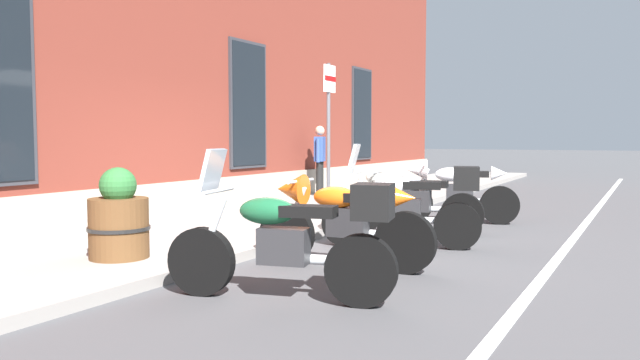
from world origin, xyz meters
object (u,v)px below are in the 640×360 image
(motorcycle_orange_sport, at_px, (337,217))
(motorcycle_grey_naked, at_px, (411,202))
(motorcycle_silver_touring, at_px, (409,205))
(pedestrian_blue_top, at_px, (320,157))
(motorcycle_white_sport, at_px, (452,189))
(barrel_planter, at_px, (119,220))
(parking_sign, at_px, (329,119))
(motorcycle_green_touring, at_px, (291,239))

(motorcycle_orange_sport, relative_size, motorcycle_grey_naked, 0.99)
(motorcycle_silver_touring, height_order, pedestrian_blue_top, pedestrian_blue_top)
(motorcycle_white_sport, relative_size, barrel_planter, 2.00)
(motorcycle_white_sport, bearing_deg, parking_sign, 125.67)
(motorcycle_green_touring, bearing_deg, motorcycle_silver_touring, 0.33)
(motorcycle_grey_naked, bearing_deg, pedestrian_blue_top, 44.48)
(barrel_planter, bearing_deg, motorcycle_silver_touring, -40.63)
(motorcycle_silver_touring, height_order, barrel_planter, motorcycle_silver_touring)
(motorcycle_green_touring, xyz_separation_m, parking_sign, (4.39, 1.92, 1.19))
(motorcycle_orange_sport, relative_size, barrel_planter, 2.09)
(motorcycle_white_sport, bearing_deg, motorcycle_silver_touring, -175.76)
(motorcycle_green_touring, distance_m, parking_sign, 4.94)
(motorcycle_white_sport, height_order, barrel_planter, barrel_planter)
(motorcycle_silver_touring, xyz_separation_m, parking_sign, (1.37, 1.90, 1.18))
(motorcycle_orange_sport, xyz_separation_m, motorcycle_silver_touring, (1.52, -0.28, 0.01))
(motorcycle_green_touring, relative_size, motorcycle_white_sport, 1.05)
(pedestrian_blue_top, bearing_deg, motorcycle_green_touring, -153.28)
(motorcycle_silver_touring, distance_m, parking_sign, 2.62)
(motorcycle_grey_naked, height_order, parking_sign, parking_sign)
(motorcycle_silver_touring, relative_size, motorcycle_grey_naked, 0.96)
(motorcycle_white_sport, xyz_separation_m, pedestrian_blue_top, (2.16, 3.71, 0.43))
(motorcycle_silver_touring, bearing_deg, motorcycle_orange_sport, 169.44)
(motorcycle_white_sport, bearing_deg, barrel_planter, 157.92)
(motorcycle_orange_sport, relative_size, pedestrian_blue_top, 1.31)
(motorcycle_green_touring, xyz_separation_m, motorcycle_silver_touring, (3.03, 0.02, 0.01))
(barrel_planter, bearing_deg, motorcycle_green_touring, -96.67)
(motorcycle_orange_sport, bearing_deg, motorcycle_green_touring, -168.64)
(motorcycle_green_touring, xyz_separation_m, motorcycle_grey_naked, (4.23, 0.43, -0.09))
(motorcycle_orange_sport, height_order, motorcycle_white_sport, motorcycle_white_sport)
(motorcycle_grey_naked, bearing_deg, barrel_planter, 153.70)
(motorcycle_green_touring, distance_m, motorcycle_grey_naked, 4.25)
(motorcycle_silver_touring, xyz_separation_m, barrel_planter, (-2.75, 2.36, -0.03))
(motorcycle_green_touring, distance_m, barrel_planter, 2.39)
(motorcycle_grey_naked, relative_size, barrel_planter, 2.11)
(motorcycle_green_touring, bearing_deg, parking_sign, 23.58)
(motorcycle_orange_sport, height_order, motorcycle_silver_touring, motorcycle_silver_touring)
(motorcycle_green_touring, xyz_separation_m, pedestrian_blue_top, (7.78, 3.91, 0.45))
(motorcycle_green_touring, distance_m, motorcycle_white_sport, 5.63)
(motorcycle_silver_touring, bearing_deg, pedestrian_blue_top, 39.37)
(motorcycle_white_sport, bearing_deg, motorcycle_orange_sport, 178.72)
(pedestrian_blue_top, bearing_deg, motorcycle_orange_sport, -150.07)
(motorcycle_orange_sport, bearing_deg, motorcycle_grey_naked, 2.61)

